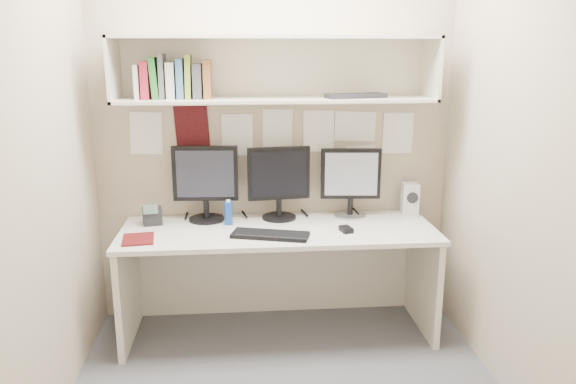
{
  "coord_description": "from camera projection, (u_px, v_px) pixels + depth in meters",
  "views": [
    {
      "loc": [
        -0.24,
        -2.76,
        1.84
      ],
      "look_at": [
        0.03,
        0.35,
        1.04
      ],
      "focal_mm": 35.0,
      "sensor_mm": 36.0,
      "label": 1
    }
  ],
  "objects": [
    {
      "name": "blue_bottle",
      "position": [
        229.0,
        213.0,
        3.64
      ],
      "size": [
        0.05,
        0.05,
        0.17
      ],
      "color": "navy",
      "rests_on": "desk"
    },
    {
      "name": "monitor_right",
      "position": [
        351.0,
        180.0,
        3.77
      ],
      "size": [
        0.4,
        0.22,
        0.47
      ],
      "rotation": [
        0.0,
        0.0,
        -0.09
      ],
      "color": "#A5A5AA",
      "rests_on": "desk"
    },
    {
      "name": "monitor_left",
      "position": [
        205.0,
        181.0,
        3.69
      ],
      "size": [
        0.43,
        0.24,
        0.5
      ],
      "rotation": [
        0.0,
        0.0,
        -0.07
      ],
      "color": "black",
      "rests_on": "desk"
    },
    {
      "name": "desk_phone",
      "position": [
        152.0,
        216.0,
        3.65
      ],
      "size": [
        0.14,
        0.13,
        0.15
      ],
      "rotation": [
        0.0,
        0.0,
        0.2
      ],
      "color": "black",
      "rests_on": "desk"
    },
    {
      "name": "speaker",
      "position": [
        410.0,
        199.0,
        3.86
      ],
      "size": [
        0.12,
        0.12,
        0.22
      ],
      "rotation": [
        0.0,
        0.0,
        -0.08
      ],
      "color": "#BBBBB6",
      "rests_on": "desk"
    },
    {
      "name": "overhead_hutch",
      "position": [
        275.0,
        69.0,
        3.54
      ],
      "size": [
        2.0,
        0.38,
        0.4
      ],
      "color": "beige",
      "rests_on": "wall_back"
    },
    {
      "name": "keyboard",
      "position": [
        270.0,
        235.0,
        3.41
      ],
      "size": [
        0.49,
        0.28,
        0.02
      ],
      "primitive_type": "cube",
      "rotation": [
        0.0,
        0.0,
        -0.27
      ],
      "color": "black",
      "rests_on": "desk"
    },
    {
      "name": "desk",
      "position": [
        279.0,
        281.0,
        3.67
      ],
      "size": [
        2.0,
        0.7,
        0.73
      ],
      "color": "beige",
      "rests_on": "floor"
    },
    {
      "name": "pinned_papers",
      "position": [
        275.0,
        139.0,
        3.79
      ],
      "size": [
        1.92,
        0.01,
        0.48
      ],
      "primitive_type": null,
      "color": "white",
      "rests_on": "wall_back"
    },
    {
      "name": "mouse",
      "position": [
        346.0,
        229.0,
        3.51
      ],
      "size": [
        0.08,
        0.11,
        0.03
      ],
      "primitive_type": "cube",
      "rotation": [
        0.0,
        0.0,
        0.24
      ],
      "color": "black",
      "rests_on": "desk"
    },
    {
      "name": "wall_front",
      "position": [
        313.0,
        217.0,
        1.85
      ],
      "size": [
        2.4,
        0.02,
        2.6
      ],
      "primitive_type": "cube",
      "color": "tan",
      "rests_on": "ground"
    },
    {
      "name": "wall_left",
      "position": [
        40.0,
        164.0,
        2.71
      ],
      "size": [
        0.02,
        2.0,
        2.6
      ],
      "primitive_type": "cube",
      "color": "tan",
      "rests_on": "ground"
    },
    {
      "name": "monitor_center",
      "position": [
        279.0,
        180.0,
        3.73
      ],
      "size": [
        0.42,
        0.23,
        0.49
      ],
      "rotation": [
        0.0,
        0.0,
        0.12
      ],
      "color": "black",
      "rests_on": "desk"
    },
    {
      "name": "book_stack",
      "position": [
        174.0,
        79.0,
        3.46
      ],
      "size": [
        0.46,
        0.17,
        0.27
      ],
      "color": "silver",
      "rests_on": "overhead_hutch"
    },
    {
      "name": "maroon_notebook",
      "position": [
        138.0,
        239.0,
        3.35
      ],
      "size": [
        0.21,
        0.24,
        0.01
      ],
      "primitive_type": "cube",
      "rotation": [
        0.0,
        0.0,
        0.12
      ],
      "color": "#530E0F",
      "rests_on": "desk"
    },
    {
      "name": "wall_back",
      "position": [
        274.0,
        132.0,
        3.78
      ],
      "size": [
        2.4,
        0.02,
        2.6
      ],
      "primitive_type": "cube",
      "color": "tan",
      "rests_on": "ground"
    },
    {
      "name": "wall_right",
      "position": [
        517.0,
        156.0,
        2.92
      ],
      "size": [
        0.02,
        2.0,
        2.6
      ],
      "primitive_type": "cube",
      "color": "tan",
      "rests_on": "ground"
    },
    {
      "name": "hutch_tray",
      "position": [
        356.0,
        96.0,
        3.54
      ],
      "size": [
        0.4,
        0.23,
        0.03
      ],
      "primitive_type": "cube",
      "rotation": [
        0.0,
        0.0,
        0.23
      ],
      "color": "black",
      "rests_on": "overhead_hutch"
    }
  ]
}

